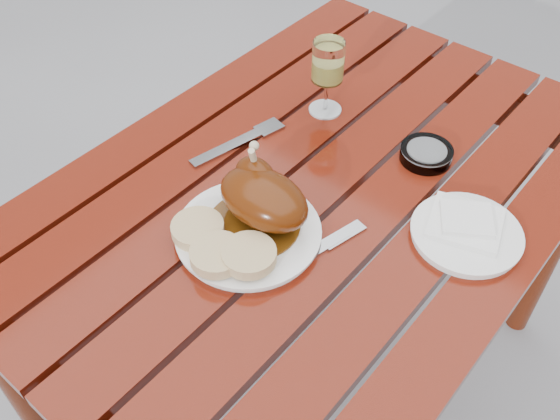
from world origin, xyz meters
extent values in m
plane|color=slate|center=(0.00, 0.00, 0.00)|extent=(60.00, 60.00, 0.00)
cube|color=maroon|center=(0.00, 0.00, 0.38)|extent=(0.80, 1.20, 0.75)
cylinder|color=white|center=(-0.01, -0.18, 0.76)|extent=(0.29, 0.29, 0.02)
cylinder|color=#572E09|center=(-0.01, -0.17, 0.77)|extent=(0.16, 0.16, 0.00)
ellipsoid|color=#572506|center=(-0.01, -0.14, 0.81)|extent=(0.17, 0.11, 0.08)
ellipsoid|color=#572506|center=(-0.05, -0.12, 0.82)|extent=(0.08, 0.05, 0.07)
cylinder|color=#C6B28C|center=(-0.05, -0.11, 0.84)|extent=(0.02, 0.04, 0.09)
cylinder|color=#DBB786|center=(-0.07, -0.24, 0.78)|extent=(0.09, 0.09, 0.02)
cylinder|color=#DBB786|center=(-0.01, -0.26, 0.78)|extent=(0.09, 0.09, 0.02)
cylinder|color=#DBB786|center=(0.04, -0.23, 0.78)|extent=(0.09, 0.09, 0.02)
cylinder|color=#D6D261|center=(-0.12, 0.18, 0.83)|extent=(0.09, 0.09, 0.16)
cylinder|color=white|center=(0.27, 0.05, 0.76)|extent=(0.25, 0.25, 0.02)
cube|color=white|center=(0.26, 0.06, 0.77)|extent=(0.15, 0.14, 0.01)
cylinder|color=#B2B7BC|center=(0.12, 0.18, 0.76)|extent=(0.11, 0.11, 0.03)
cube|color=gray|center=(-0.19, -0.02, 0.75)|extent=(0.06, 0.19, 0.01)
cube|color=gray|center=(0.09, -0.16, 0.75)|extent=(0.06, 0.19, 0.01)
camera|label=1|loc=(0.48, -0.69, 1.55)|focal=40.00mm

